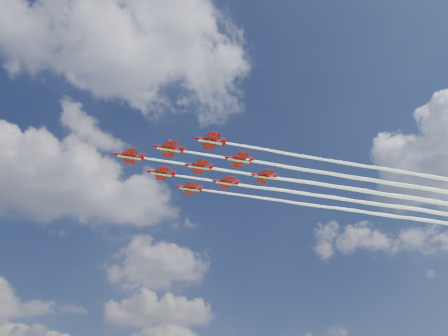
{
  "coord_description": "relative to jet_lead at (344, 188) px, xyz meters",
  "views": [
    {
      "loc": [
        -27.72,
        -112.69,
        4.66
      ],
      "look_at": [
        4.97,
        -4.29,
        75.73
      ],
      "focal_mm": 35.0,
      "sensor_mm": 36.0,
      "label": 1
    }
  ],
  "objects": [
    {
      "name": "jet_lead",
      "position": [
        0.0,
        0.0,
        0.0
      ],
      "size": [
        148.47,
        8.46,
        2.47
      ],
      "rotation": [
        0.0,
        0.0,
        -0.02
      ],
      "color": "#A50916"
    },
    {
      "name": "jet_row2_port",
      "position": [
        10.51,
        -7.29,
        0.0
      ],
      "size": [
        148.47,
        8.46,
        2.47
      ],
      "rotation": [
        0.0,
        0.0,
        -0.02
      ],
      "color": "#A50916"
    },
    {
      "name": "jet_row3_starb",
      "position": [
        21.54,
        13.79,
        0.0
      ],
      "size": [
        148.47,
        8.46,
        2.47
      ],
      "rotation": [
        0.0,
        0.0,
        -0.02
      ],
      "color": "#A50916"
    },
    {
      "name": "jet_row4_starb",
      "position": [
        32.05,
        6.5,
        0.0
      ],
      "size": [
        148.47,
        8.46,
        2.47
      ],
      "rotation": [
        0.0,
        0.0,
        -0.02
      ],
      "color": "#A50916"
    },
    {
      "name": "jet_row4_port",
      "position": [
        31.78,
        -7.69,
        0.0
      ],
      "size": [
        148.47,
        8.46,
        2.47
      ],
      "rotation": [
        0.0,
        0.0,
        -0.02
      ],
      "color": "#A50916"
    },
    {
      "name": "jet_row2_starb",
      "position": [
        10.77,
        6.89,
        0.0
      ],
      "size": [
        148.47,
        8.46,
        2.47
      ],
      "rotation": [
        0.0,
        0.0,
        -0.02
      ],
      "color": "#A50916"
    },
    {
      "name": "jet_row3_centre",
      "position": [
        21.28,
        -0.4,
        0.0
      ],
      "size": [
        148.47,
        8.46,
        2.47
      ],
      "rotation": [
        0.0,
        0.0,
        -0.02
      ],
      "color": "#A50916"
    },
    {
      "name": "jet_row3_port",
      "position": [
        21.01,
        -14.59,
        0.0
      ],
      "size": [
        148.47,
        8.46,
        2.47
      ],
      "rotation": [
        0.0,
        0.0,
        -0.02
      ],
      "color": "#A50916"
    }
  ]
}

